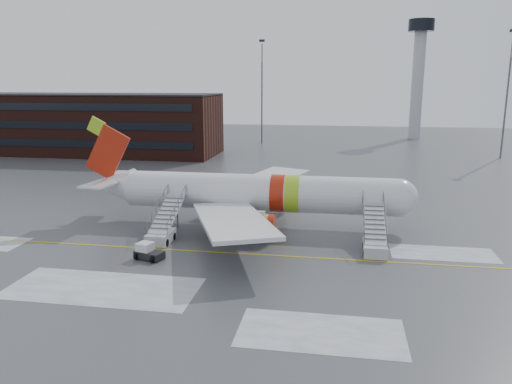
% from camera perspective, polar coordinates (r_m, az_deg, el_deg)
% --- Properties ---
extents(ground, '(260.00, 260.00, 0.00)m').
position_cam_1_polar(ground, '(45.52, -4.62, -6.45)').
color(ground, '#494C4F').
rests_on(ground, ground).
extents(airliner, '(35.03, 32.97, 11.18)m').
position_cam_1_polar(airliner, '(51.85, -0.67, -0.12)').
color(airliner, silver).
rests_on(airliner, ground).
extents(airstair_fwd, '(2.05, 7.70, 3.48)m').
position_cam_1_polar(airstair_fwd, '(45.49, 13.39, -5.36)').
color(airstair_fwd, '#B5B8BD').
rests_on(airstair_fwd, ground).
extents(airstair_aft, '(2.05, 7.70, 3.48)m').
position_cam_1_polar(airstair_aft, '(48.17, -10.56, -4.22)').
color(airstair_aft, '#B6B9BE').
rests_on(airstair_aft, ground).
extents(pushback_tug, '(2.69, 2.31, 1.38)m').
position_cam_1_polar(pushback_tug, '(43.66, -12.26, -6.70)').
color(pushback_tug, black).
rests_on(pushback_tug, ground).
extents(terminal_building, '(62.00, 16.11, 12.30)m').
position_cam_1_polar(terminal_building, '(111.91, -20.52, 7.37)').
color(terminal_building, '#3F1E16').
rests_on(terminal_building, ground).
extents(control_tower, '(6.40, 6.40, 30.00)m').
position_cam_1_polar(control_tower, '(138.11, 18.10, 13.61)').
color(control_tower, '#B2B5BA').
rests_on(control_tower, ground).
extents(light_mast_far_ne, '(1.20, 1.20, 24.25)m').
position_cam_1_polar(light_mast_far_ne, '(108.32, 26.85, 10.74)').
color(light_mast_far_ne, '#595B60').
rests_on(light_mast_far_ne, ground).
extents(light_mast_far_n, '(1.20, 1.20, 24.25)m').
position_cam_1_polar(light_mast_far_n, '(121.15, 0.68, 12.11)').
color(light_mast_far_n, '#595B60').
rests_on(light_mast_far_n, ground).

